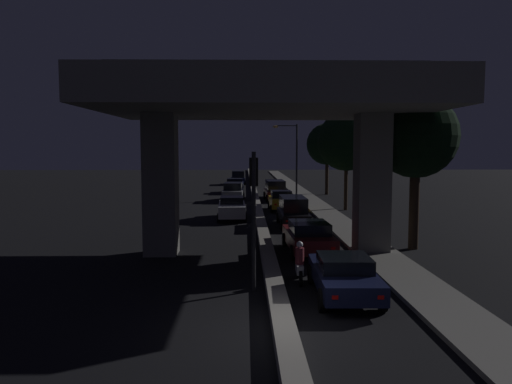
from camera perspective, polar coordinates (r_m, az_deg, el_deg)
name	(u,v)px	position (r m, az deg, el deg)	size (l,w,h in m)	color
ground_plane	(283,332)	(13.55, 3.12, -15.72)	(200.00, 200.00, 0.00)	black
median_divider	(255,197)	(47.87, -0.10, -0.53)	(0.60, 126.00, 0.36)	gray
sidewalk_right	(317,206)	(41.34, 7.00, -1.59)	(2.02, 126.00, 0.16)	slate
elevated_overpass	(267,106)	(22.55, 1.26, 9.79)	(14.47, 10.61, 8.67)	slate
traffic_light_left_of_median	(254,196)	(16.65, -0.27, -0.48)	(0.30, 0.49, 4.69)	black
street_lamp	(293,153)	(50.01, 4.24, 4.45)	(2.50, 0.32, 7.20)	#2D2D30
car_dark_blue_lead	(344,275)	(16.59, 9.99, -9.30)	(2.07, 4.66, 1.35)	#141938
car_dark_red_second	(309,237)	(22.99, 6.02, -5.08)	(2.16, 4.78, 1.48)	#591414
car_black_third	(293,210)	(31.06, 4.26, -2.12)	(1.86, 4.74, 1.81)	black
car_taxi_yellow_fourth	(281,201)	(38.56, 2.88, -1.00)	(1.93, 4.01, 1.56)	gold
car_dark_red_fifth	(275,190)	(46.08, 2.22, 0.26)	(2.10, 4.52, 1.87)	#591414
car_white_lead_oncoming	(232,208)	(33.93, -2.78, -1.81)	(2.01, 4.67, 1.53)	silver
car_silver_second_oncoming	(233,191)	(45.67, -2.63, 0.07)	(2.07, 4.17, 1.69)	gray
car_dark_blue_third_oncoming	(235,185)	(54.11, -2.44, 0.76)	(2.03, 4.26, 1.56)	#141938
car_dark_blue_fourth_oncoming	(238,177)	(66.86, -2.09, 1.71)	(2.09, 4.47, 1.82)	#141938
motorcycle_white_filtering_near	(300,265)	(18.16, 5.00, -8.26)	(0.33, 1.72, 1.48)	black
pedestrian_on_sidewalk	(371,228)	(24.21, 13.03, -4.08)	(0.35, 0.35, 1.74)	black
roadside_tree_kerbside_near	(416,137)	(24.72, 17.82, 6.00)	(3.95, 3.95, 7.35)	#2D2116
roadside_tree_kerbside_mid	(347,141)	(39.32, 10.31, 5.71)	(4.59, 4.59, 7.64)	#38281C
roadside_tree_kerbside_far	(327,144)	(52.30, 8.14, 5.42)	(4.30, 4.30, 7.40)	#38281C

